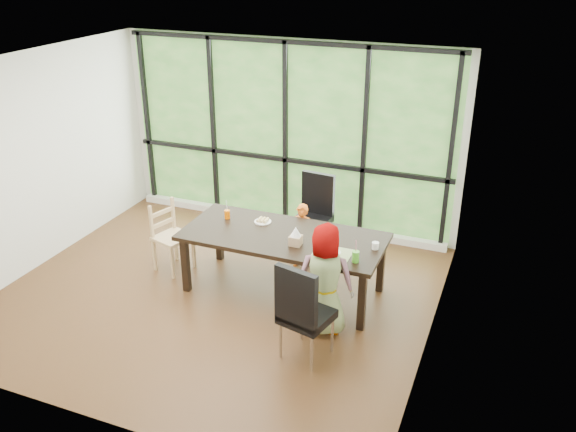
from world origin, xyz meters
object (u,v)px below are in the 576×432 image
(chair_interior_leather, at_px, (307,310))
(child_older, at_px, (324,279))
(green_cup, at_px, (356,257))
(plate_near, at_px, (331,252))
(plate_far, at_px, (263,222))
(orange_cup, at_px, (227,214))
(chair_window_leather, at_px, (312,216))
(chair_end_beech, at_px, (173,237))
(child_toddler, at_px, (302,236))
(tissue_box, at_px, (296,240))
(dining_table, at_px, (283,263))
(white_mug, at_px, (375,246))

(chair_interior_leather, relative_size, child_older, 0.86)
(child_older, relative_size, green_cup, 10.13)
(plate_near, bearing_deg, plate_far, 156.11)
(orange_cup, bearing_deg, chair_window_leather, 48.59)
(chair_window_leather, xyz_separation_m, plate_far, (-0.34, -0.83, 0.22))
(child_older, height_order, green_cup, child_older)
(chair_end_beech, distance_m, child_older, 2.28)
(child_older, distance_m, green_cup, 0.42)
(plate_far, bearing_deg, child_toddler, 48.17)
(child_older, distance_m, plate_near, 0.39)
(child_older, bearing_deg, plate_far, -48.82)
(chair_window_leather, relative_size, tissue_box, 8.25)
(dining_table, height_order, chair_interior_leather, chair_interior_leather)
(plate_far, xyz_separation_m, plate_near, (1.02, -0.45, 0.00))
(chair_end_beech, bearing_deg, green_cup, -79.98)
(white_mug, bearing_deg, green_cup, -108.63)
(plate_far, distance_m, tissue_box, 0.72)
(dining_table, height_order, chair_window_leather, chair_window_leather)
(white_mug, bearing_deg, child_older, -120.76)
(chair_window_leather, relative_size, chair_end_beech, 1.20)
(chair_window_leather, bearing_deg, plate_far, -106.32)
(chair_interior_leather, bearing_deg, tissue_box, -48.93)
(white_mug, bearing_deg, tissue_box, -164.57)
(dining_table, relative_size, chair_interior_leather, 2.19)
(chair_end_beech, bearing_deg, chair_interior_leather, -98.80)
(chair_window_leather, bearing_deg, child_toddler, -80.96)
(child_toddler, distance_m, child_older, 1.43)
(dining_table, distance_m, chair_end_beech, 1.50)
(dining_table, height_order, chair_end_beech, chair_end_beech)
(chair_end_beech, xyz_separation_m, child_older, (2.20, -0.57, 0.18))
(dining_table, distance_m, orange_cup, 0.93)
(chair_interior_leather, distance_m, plate_near, 0.88)
(child_toddler, height_order, tissue_box, child_toddler)
(child_toddler, xyz_separation_m, green_cup, (0.96, -0.95, 0.38))
(orange_cup, bearing_deg, chair_end_beech, -164.16)
(child_older, xyz_separation_m, tissue_box, (-0.47, 0.41, 0.18))
(child_toddler, height_order, plate_far, child_toddler)
(plate_near, relative_size, white_mug, 2.68)
(chair_window_leather, height_order, plate_far, chair_window_leather)
(orange_cup, distance_m, white_mug, 1.90)
(chair_end_beech, relative_size, tissue_box, 6.88)
(tissue_box, bearing_deg, plate_far, 144.84)
(dining_table, height_order, child_toddler, child_toddler)
(chair_interior_leather, height_order, plate_near, chair_interior_leather)
(chair_interior_leather, distance_m, plate_far, 1.69)
(orange_cup, relative_size, white_mug, 1.37)
(chair_window_leather, relative_size, orange_cup, 9.97)
(green_cup, bearing_deg, orange_cup, 164.69)
(plate_far, bearing_deg, chair_interior_leather, -51.06)
(child_older, xyz_separation_m, orange_cup, (-1.51, 0.76, 0.18))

